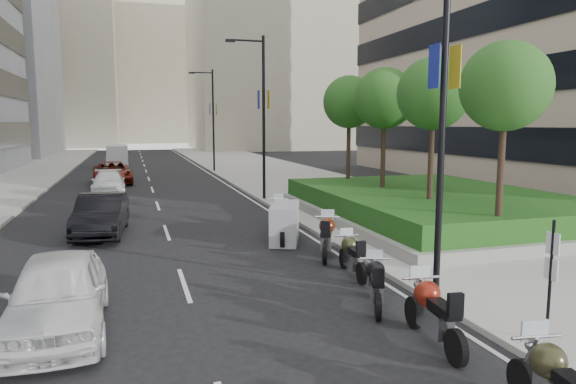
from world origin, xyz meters
name	(u,v)px	position (x,y,z in m)	size (l,w,h in m)	color
ground	(279,336)	(0.00, 0.00, 0.00)	(160.00, 160.00, 0.00)	black
sidewalk_right	(284,176)	(9.00, 30.00, 0.07)	(10.00, 100.00, 0.15)	#9E9B93
lane_edge	(219,179)	(3.70, 30.00, 0.01)	(0.12, 100.00, 0.01)	silver
lane_centre	(150,182)	(-1.50, 30.00, 0.01)	(0.12, 100.00, 0.01)	silver
building_cream_right	(274,46)	(22.00, 80.00, 18.00)	(28.00, 24.00, 36.00)	#B7AD93
building_cream_left	(44,57)	(-18.00, 100.00, 17.00)	(26.00, 24.00, 34.00)	#B7AD93
building_cream_centre	(148,62)	(2.00, 120.00, 19.00)	(30.00, 24.00, 38.00)	#B7AD93
planter	(433,213)	(10.00, 10.00, 0.35)	(10.00, 14.00, 0.40)	gray
hedge	(434,200)	(10.00, 10.00, 0.95)	(9.40, 13.40, 0.80)	#285117
tree_0	(505,87)	(8.50, 4.00, 5.42)	(2.80, 2.80, 6.30)	#332319
tree_1	(433,94)	(8.50, 8.00, 5.42)	(2.80, 2.80, 6.30)	#332319
tree_2	(384,99)	(8.50, 12.00, 5.42)	(2.80, 2.80, 6.30)	#332319
tree_3	(349,102)	(8.50, 16.00, 5.42)	(2.80, 2.80, 6.30)	#332319
lamp_post_0	(438,90)	(4.14, 1.00, 5.07)	(2.34, 0.45, 9.00)	black
lamp_post_1	(261,110)	(4.14, 18.00, 5.07)	(2.34, 0.45, 9.00)	black
lamp_post_2	(211,115)	(4.14, 36.00, 5.07)	(2.34, 0.45, 9.00)	black
parking_sign	(551,274)	(4.80, -2.00, 1.46)	(0.06, 0.32, 2.50)	black
motorcycle_1	(433,313)	(2.76, -1.24, 0.65)	(0.81, 2.43, 1.21)	black
motorcycle_2	(376,284)	(2.64, 0.96, 0.57)	(1.00, 2.02, 1.06)	black
motorcycle_3	(352,256)	(3.14, 3.44, 0.58)	(0.73, 2.18, 1.08)	black
motorcycle_4	(327,237)	(3.24, 5.67, 0.66)	(1.20, 2.31, 1.23)	black
motorcycle_5	(285,223)	(2.51, 7.98, 0.70)	(1.70, 2.51, 1.41)	black
motorcycle_6	(278,214)	(2.92, 10.34, 0.64)	(1.02, 2.31, 1.19)	black
car_a	(58,294)	(-4.29, 1.60, 0.80)	(1.90, 4.72, 1.61)	white
car_b	(101,215)	(-3.93, 11.27, 0.79)	(1.67, 4.80, 1.58)	black
car_c	(108,183)	(-4.16, 23.78, 0.69)	(1.93, 4.75, 1.38)	white
car_d	(112,173)	(-4.11, 29.47, 0.79)	(2.62, 5.69, 1.58)	maroon
delivery_van	(117,157)	(-4.11, 44.64, 1.02)	(2.12, 5.26, 2.18)	silver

